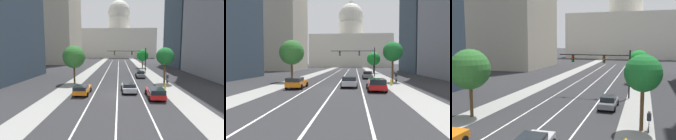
{
  "view_description": "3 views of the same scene",
  "coord_description": "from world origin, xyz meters",
  "views": [
    {
      "loc": [
        0.22,
        -23.99,
        6.33
      ],
      "look_at": [
        -1.39,
        15.94,
        1.47
      ],
      "focal_mm": 28.45,
      "sensor_mm": 36.0,
      "label": 1
    },
    {
      "loc": [
        2.37,
        -25.19,
        3.37
      ],
      "look_at": [
        -0.91,
        15.23,
        1.66
      ],
      "focal_mm": 32.74,
      "sensor_mm": 36.0,
      "label": 2
    },
    {
      "loc": [
        8.5,
        -13.54,
        7.62
      ],
      "look_at": [
        -2.79,
        22.26,
        3.29
      ],
      "focal_mm": 40.66,
      "sensor_mm": 36.0,
      "label": 3
    }
  ],
  "objects": [
    {
      "name": "ground_plane",
      "position": [
        0.0,
        40.0,
        0.0
      ],
      "size": [
        400.0,
        400.0,
        0.0
      ],
      "primitive_type": "plane",
      "color": "#2B2B2D"
    },
    {
      "name": "sidewalk_left",
      "position": [
        -8.04,
        35.0,
        0.01
      ],
      "size": [
        3.11,
        130.0,
        0.01
      ],
      "primitive_type": "cube",
      "color": "gray",
      "rests_on": "ground"
    },
    {
      "name": "sidewalk_right",
      "position": [
        8.04,
        35.0,
        0.01
      ],
      "size": [
        3.11,
        130.0,
        0.01
      ],
      "primitive_type": "cube",
      "color": "gray",
      "rests_on": "ground"
    },
    {
      "name": "lane_stripe_left",
      "position": [
        -3.25,
        25.0,
        0.01
      ],
      "size": [
        0.16,
        90.0,
        0.01
      ],
      "primitive_type": "cube",
      "color": "white",
      "rests_on": "ground"
    },
    {
      "name": "lane_stripe_center",
      "position": [
        0.0,
        25.0,
        0.01
      ],
      "size": [
        0.16,
        90.0,
        0.01
      ],
      "primitive_type": "cube",
      "color": "white",
      "rests_on": "ground"
    },
    {
      "name": "lane_stripe_right",
      "position": [
        3.25,
        25.0,
        0.01
      ],
      "size": [
        0.16,
        90.0,
        0.01
      ],
      "primitive_type": "cube",
      "color": "white",
      "rests_on": "ground"
    },
    {
      "name": "office_tower_far_left",
      "position": [
        -27.72,
        53.42,
        26.53
      ],
      "size": [
        19.24,
        22.35,
        52.99
      ],
      "color": "#B7AD99",
      "rests_on": "ground"
    },
    {
      "name": "office_tower_far_right",
      "position": [
        28.89,
        40.36,
        17.67
      ],
      "size": [
        21.66,
        21.24,
        35.26
      ],
      "color": "#334251",
      "rests_on": "ground"
    },
    {
      "name": "capitol_building",
      "position": [
        0.0,
        106.4,
        13.47
      ],
      "size": [
        49.14,
        26.35,
        41.33
      ],
      "color": "beige",
      "rests_on": "ground"
    },
    {
      "name": "car_gray",
      "position": [
        4.87,
        14.84,
        0.75
      ],
      "size": [
        1.99,
        4.51,
        1.45
      ],
      "rotation": [
        0.0,
        0.0,
        1.56
      ],
      "color": "slate",
      "rests_on": "ground"
    },
    {
      "name": "car_silver",
      "position": [
        1.63,
        1.35,
        0.74
      ],
      "size": [
        2.24,
        4.19,
        1.41
      ],
      "rotation": [
        0.0,
        0.0,
        1.62
      ],
      "color": "#B2B5BA",
      "rests_on": "ground"
    },
    {
      "name": "car_red",
      "position": [
        4.86,
        -1.68,
        0.76
      ],
      "size": [
        2.16,
        4.79,
        1.43
      ],
      "rotation": [
        0.0,
        0.0,
        1.56
      ],
      "color": "red",
      "rests_on": "ground"
    },
    {
      "name": "car_orange",
      "position": [
        -4.87,
        -0.24,
        0.75
      ],
      "size": [
        2.08,
        4.23,
        1.4
      ],
      "rotation": [
        0.0,
        0.0,
        1.58
      ],
      "color": "orange",
      "rests_on": "ground"
    },
    {
      "name": "traffic_signal_mast",
      "position": [
        3.58,
        20.57,
        4.56
      ],
      "size": [
        9.76,
        0.39,
        6.4
      ],
      "color": "black",
      "rests_on": "ground"
    },
    {
      "name": "fire_hydrant",
      "position": [
        7.51,
        3.78,
        0.46
      ],
      "size": [
        0.26,
        0.35,
        0.91
      ],
      "color": "yellow",
      "rests_on": "ground"
    },
    {
      "name": "cyclist",
      "position": [
        9.12,
        8.62,
        0.85
      ],
      "size": [
        0.37,
        1.7,
        1.72
      ],
      "rotation": [
        0.0,
        0.0,
        1.54
      ],
      "color": "black",
      "rests_on": "ground"
    },
    {
      "name": "street_tree_mid_right",
      "position": [
        7.75,
        33.4,
        4.09
      ],
      "size": [
        3.74,
        3.74,
        5.98
      ],
      "color": "#51381E",
      "rests_on": "ground"
    },
    {
      "name": "street_tree_mid_left",
      "position": [
        -7.84,
        7.38,
        4.82
      ],
      "size": [
        4.0,
        4.0,
        6.84
      ],
      "color": "#51381E",
      "rests_on": "ground"
    },
    {
      "name": "street_tree_near_right",
      "position": [
        8.5,
        8.38,
        4.91
      ],
      "size": [
        3.16,
        3.16,
        6.53
      ],
      "color": "#51381E",
      "rests_on": "ground"
    }
  ]
}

